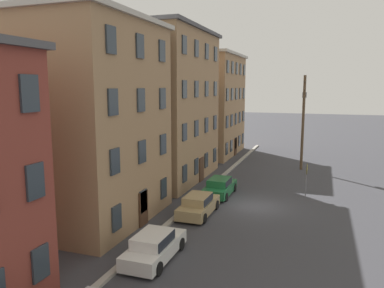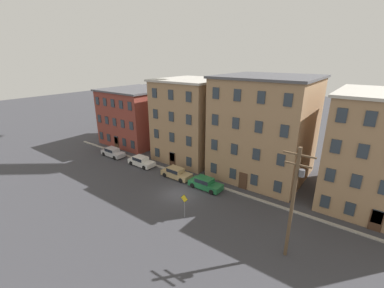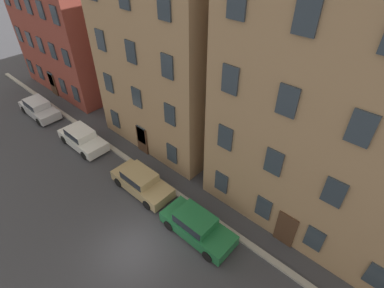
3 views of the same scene
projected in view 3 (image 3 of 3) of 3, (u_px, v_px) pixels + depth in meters
ground_plane at (134, 250)px, 16.35m from camera, size 200.00×200.00×0.00m
kerb_strip at (189, 202)px, 18.93m from camera, size 56.00×0.36×0.16m
apartment_corner at (94, 29)px, 30.26m from camera, size 11.69×11.72×10.36m
apartment_midblock at (187, 52)px, 22.02m from camera, size 10.04×10.51×12.85m
apartment_far at (360, 94)px, 15.98m from camera, size 12.24×12.23×13.80m
car_silver at (39, 108)px, 26.71m from camera, size 4.40×1.92×1.43m
car_white at (82, 137)px, 23.20m from camera, size 4.40×1.92×1.43m
car_tan at (141, 181)px, 19.49m from camera, size 4.40×1.92×1.43m
car_green at (197, 225)px, 16.76m from camera, size 4.40×1.92×1.43m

